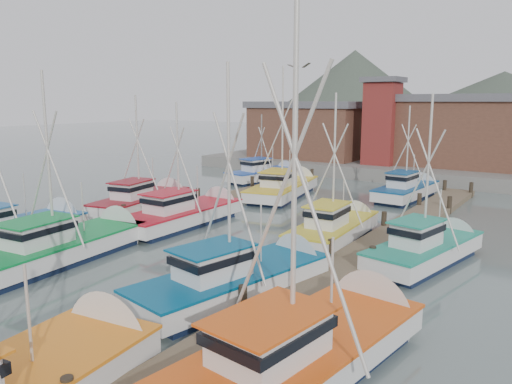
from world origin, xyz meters
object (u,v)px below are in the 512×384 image
Objects in this scene: boat_4 at (68,245)px; boat_8 at (187,213)px; boat_12 at (285,187)px; lookout_tower at (382,121)px.

boat_8 is (0.20, 8.30, -0.01)m from boat_4.
boat_12 is (0.21, 11.37, 0.01)m from boat_8.
boat_4 is 8.31m from boat_8.
lookout_tower is at bearing 68.74° from boat_12.
boat_4 is 19.68m from boat_12.
lookout_tower is 0.86× the size of boat_4.
boat_12 is (-2.42, -14.58, -4.86)m from lookout_tower.
lookout_tower is at bearing 79.23° from boat_4.
lookout_tower reaches higher than boat_4.
boat_12 reaches higher than lookout_tower.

